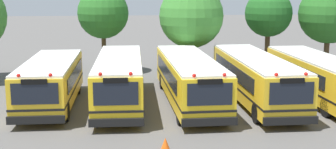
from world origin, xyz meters
name	(u,v)px	position (x,y,z in m)	size (l,w,h in m)	color
ground_plane	(188,102)	(0.00, 0.00, 0.00)	(160.00, 160.00, 0.00)	#514F4C
school_bus_0	(51,81)	(-7.57, -0.18, 1.38)	(2.64, 9.22, 2.63)	yellow
school_bus_1	(119,79)	(-3.86, -0.22, 1.45)	(2.63, 10.62, 2.77)	yellow
school_bus_2	(189,78)	(0.02, -0.16, 1.42)	(2.85, 11.34, 2.69)	yellow
school_bus_3	(255,77)	(3.78, -0.22, 1.42)	(2.64, 11.49, 2.70)	yellow
school_bus_4	(317,76)	(7.54, 0.06, 1.37)	(2.80, 10.59, 2.59)	yellow
tree_1	(102,12)	(-5.20, 9.52, 4.60)	(3.80, 3.80, 6.41)	#4C3823
tree_2	(189,16)	(0.97, 6.89, 4.41)	(4.52, 4.52, 6.68)	#4C3823
tree_3	(268,14)	(7.29, 9.00, 4.43)	(3.56, 3.56, 6.25)	#4C3823
tree_4	(330,14)	(11.85, 8.36, 4.40)	(4.54, 4.54, 6.73)	#4C3823
traffic_cone	(165,143)	(-1.94, -7.50, 0.23)	(0.35, 0.35, 0.46)	#EA5914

